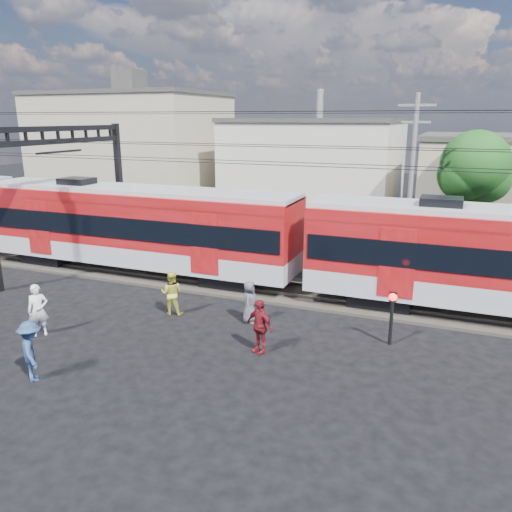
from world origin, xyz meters
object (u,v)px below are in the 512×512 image
at_px(pedestrian_c, 31,351).
at_px(crossing_signal, 392,308).
at_px(commuter_train, 138,225).
at_px(pedestrian_a, 38,310).

height_order(pedestrian_c, crossing_signal, crossing_signal).
distance_m(commuter_train, pedestrian_c, 10.40).
height_order(pedestrian_a, crossing_signal, crossing_signal).
bearing_deg(commuter_train, pedestrian_c, -72.85).
height_order(commuter_train, pedestrian_c, commuter_train).
xyz_separation_m(commuter_train, pedestrian_a, (0.87, -7.38, -1.49)).
bearing_deg(crossing_signal, pedestrian_c, -146.39).
bearing_deg(crossing_signal, commuter_train, 163.27).
bearing_deg(pedestrian_a, crossing_signal, -27.96).
distance_m(commuter_train, crossing_signal, 12.86).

